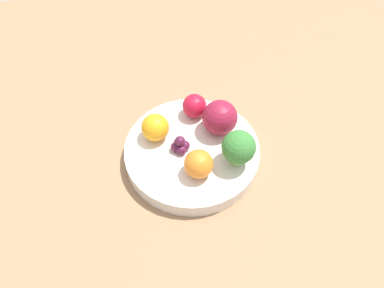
{
  "coord_description": "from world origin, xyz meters",
  "views": [
    {
      "loc": [
        0.39,
        -0.08,
        0.57
      ],
      "look_at": [
        0.0,
        0.0,
        0.06
      ],
      "focal_mm": 35.0,
      "sensor_mm": 36.0,
      "label": 1
    }
  ],
  "objects_px": {
    "bowl": "(192,152)",
    "broccoli": "(239,148)",
    "orange_back": "(155,128)",
    "grape_cluster": "(180,145)",
    "apple_red": "(194,106)",
    "orange_front": "(197,164)",
    "apple_green": "(220,118)"
  },
  "relations": [
    {
      "from": "bowl",
      "to": "orange_front",
      "type": "relative_size",
      "value": 4.93
    },
    {
      "from": "orange_back",
      "to": "grape_cluster",
      "type": "distance_m",
      "value": 0.05
    },
    {
      "from": "bowl",
      "to": "broccoli",
      "type": "height_order",
      "value": "broccoli"
    },
    {
      "from": "apple_red",
      "to": "orange_back",
      "type": "height_order",
      "value": "orange_back"
    },
    {
      "from": "apple_red",
      "to": "apple_green",
      "type": "xyz_separation_m",
      "value": [
        0.05,
        0.04,
        0.01
      ]
    },
    {
      "from": "bowl",
      "to": "orange_front",
      "type": "bearing_deg",
      "value": -2.52
    },
    {
      "from": "bowl",
      "to": "orange_back",
      "type": "height_order",
      "value": "orange_back"
    },
    {
      "from": "orange_front",
      "to": "orange_back",
      "type": "bearing_deg",
      "value": -148.54
    },
    {
      "from": "orange_front",
      "to": "broccoli",
      "type": "bearing_deg",
      "value": 97.09
    },
    {
      "from": "bowl",
      "to": "apple_green",
      "type": "distance_m",
      "value": 0.08
    },
    {
      "from": "broccoli",
      "to": "orange_back",
      "type": "distance_m",
      "value": 0.15
    },
    {
      "from": "apple_red",
      "to": "orange_front",
      "type": "bearing_deg",
      "value": -9.93
    },
    {
      "from": "bowl",
      "to": "apple_green",
      "type": "bearing_deg",
      "value": 119.14
    },
    {
      "from": "grape_cluster",
      "to": "bowl",
      "type": "bearing_deg",
      "value": 89.04
    },
    {
      "from": "apple_red",
      "to": "broccoli",
      "type": "bearing_deg",
      "value": 21.6
    },
    {
      "from": "bowl",
      "to": "grape_cluster",
      "type": "xyz_separation_m",
      "value": [
        -0.0,
        -0.02,
        0.03
      ]
    },
    {
      "from": "bowl",
      "to": "orange_front",
      "type": "height_order",
      "value": "orange_front"
    },
    {
      "from": "broccoli",
      "to": "apple_red",
      "type": "relative_size",
      "value": 1.54
    },
    {
      "from": "broccoli",
      "to": "orange_back",
      "type": "height_order",
      "value": "broccoli"
    },
    {
      "from": "orange_front",
      "to": "orange_back",
      "type": "distance_m",
      "value": 0.11
    },
    {
      "from": "broccoli",
      "to": "apple_red",
      "type": "height_order",
      "value": "broccoli"
    },
    {
      "from": "orange_front",
      "to": "grape_cluster",
      "type": "bearing_deg",
      "value": -160.77
    },
    {
      "from": "orange_front",
      "to": "orange_back",
      "type": "xyz_separation_m",
      "value": [
        -0.09,
        -0.06,
        0.0
      ]
    },
    {
      "from": "orange_back",
      "to": "bowl",
      "type": "bearing_deg",
      "value": 56.99
    },
    {
      "from": "orange_back",
      "to": "apple_red",
      "type": "bearing_deg",
      "value": 116.52
    },
    {
      "from": "apple_red",
      "to": "grape_cluster",
      "type": "distance_m",
      "value": 0.09
    },
    {
      "from": "apple_green",
      "to": "orange_back",
      "type": "relative_size",
      "value": 1.28
    },
    {
      "from": "bowl",
      "to": "orange_front",
      "type": "xyz_separation_m",
      "value": [
        0.05,
        -0.0,
        0.04
      ]
    },
    {
      "from": "apple_red",
      "to": "grape_cluster",
      "type": "bearing_deg",
      "value": -28.49
    },
    {
      "from": "bowl",
      "to": "broccoli",
      "type": "distance_m",
      "value": 0.1
    },
    {
      "from": "orange_front",
      "to": "orange_back",
      "type": "height_order",
      "value": "same"
    },
    {
      "from": "broccoli",
      "to": "orange_back",
      "type": "bearing_deg",
      "value": -123.01
    }
  ]
}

